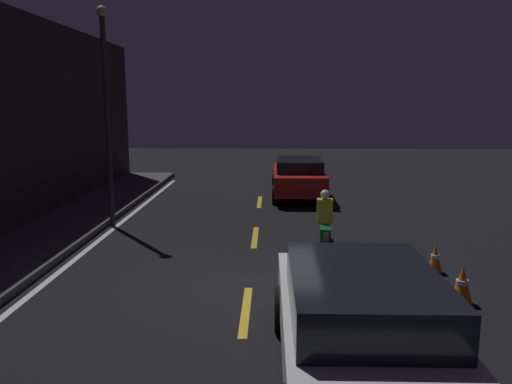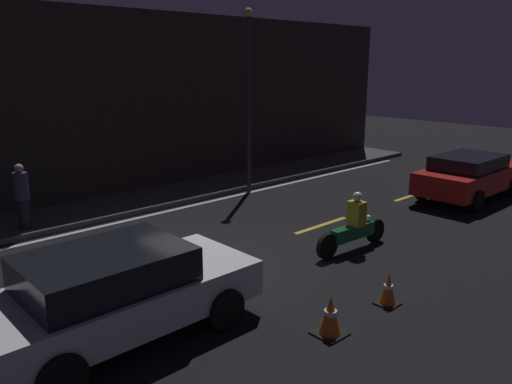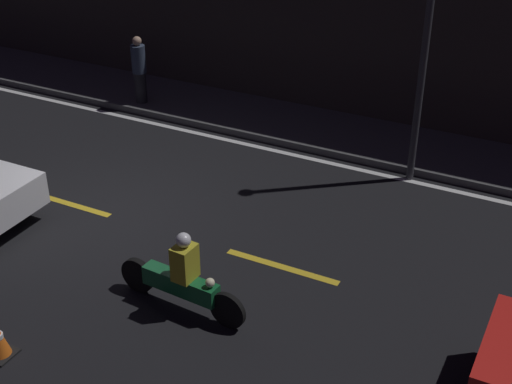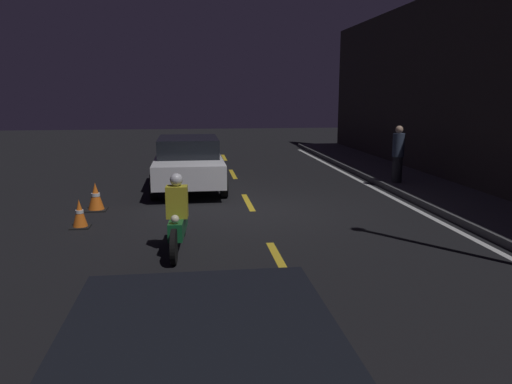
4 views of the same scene
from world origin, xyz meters
TOP-DOWN VIEW (x-y plane):
  - ground_plane at (0.00, 0.00)m, footprint 56.00×56.00m
  - lane_dash_c at (-1.00, 0.00)m, footprint 2.00×0.14m
  - lane_dash_d at (3.50, 0.00)m, footprint 2.00×0.14m
  - lane_dash_e at (8.00, 0.00)m, footprint 2.00×0.14m
  - lane_solid_kerb at (0.00, 3.83)m, footprint 25.20×0.14m
  - sedan_white at (-3.06, -1.47)m, footprint 4.28×2.01m
  - taxi_red at (8.95, -1.36)m, footprint 4.20×1.87m
  - motorcycle at (2.63, -1.64)m, footprint 2.23×0.38m
  - traffic_cone_near at (-0.58, -3.62)m, footprint 0.48×0.48m
  - traffic_cone_mid at (0.95, -3.66)m, footprint 0.38×0.38m
  - street_lamp at (4.47, 3.93)m, footprint 0.28×0.28m

SIDE VIEW (x-z plane):
  - ground_plane at x=0.00m, z-range 0.00..0.00m
  - lane_solid_kerb at x=0.00m, z-range 0.00..0.01m
  - lane_dash_c at x=-1.00m, z-range 0.00..0.01m
  - lane_dash_d at x=3.50m, z-range 0.00..0.01m
  - lane_dash_e at x=8.00m, z-range 0.00..0.01m
  - traffic_cone_mid at x=0.95m, z-range -0.01..0.58m
  - traffic_cone_near at x=-0.58m, z-range -0.01..0.65m
  - motorcycle at x=2.63m, z-range -0.13..1.23m
  - taxi_red at x=8.95m, z-range 0.06..1.45m
  - sedan_white at x=-3.06m, z-range 0.06..1.51m
  - street_lamp at x=4.47m, z-range 0.36..6.12m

